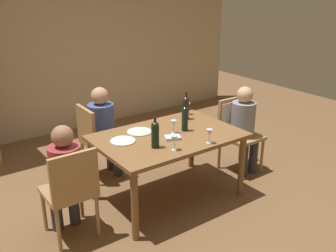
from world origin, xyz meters
TOP-DOWN VIEW (x-y plane):
  - ground_plane at (0.00, 0.00)m, footprint 10.00×10.00m
  - rear_room_partition at (0.00, 2.71)m, footprint 6.40×0.12m
  - dining_table at (0.00, 0.00)m, footprint 1.52×1.02m
  - chair_far_left at (-0.43, 0.89)m, footprint 0.44×0.44m
  - chair_right_end at (1.14, 0.12)m, footprint 0.44×0.46m
  - chair_left_end at (-1.14, -0.09)m, footprint 0.44×0.44m
  - person_woman_host at (-0.32, 0.89)m, footprint 0.35×0.31m
  - person_man_bearded at (1.14, -0.03)m, footprint 0.29×0.34m
  - person_man_guest at (-1.14, 0.03)m, footprint 0.30×0.34m
  - wine_bottle_tall_green at (0.22, -0.01)m, footprint 0.07×0.07m
  - wine_bottle_dark_red at (-0.29, -0.20)m, footprint 0.08×0.08m
  - wine_bottle_short_olive at (0.46, 0.28)m, footprint 0.07×0.07m
  - wine_glass_near_left at (0.21, -0.42)m, footprint 0.07×0.07m
  - wine_glass_centre at (0.58, 0.40)m, footprint 0.07×0.07m
  - wine_glass_near_right at (0.07, 0.00)m, footprint 0.07×0.07m
  - wine_glass_far at (-0.18, -0.35)m, footprint 0.07×0.07m
  - dinner_plate_host at (-0.21, 0.24)m, footprint 0.26×0.26m
  - dinner_plate_guest_left at (-0.48, 0.12)m, footprint 0.26×0.26m
  - folded_napkin at (-0.03, -0.12)m, footprint 0.19×0.17m

SIDE VIEW (x-z plane):
  - ground_plane at x=0.00m, z-range 0.00..0.00m
  - chair_far_left at x=-0.43m, z-range 0.07..0.99m
  - chair_left_end at x=-1.14m, z-range 0.07..0.99m
  - chair_right_end at x=1.14m, z-range 0.13..1.05m
  - person_man_bearded at x=1.14m, z-range 0.09..1.20m
  - person_man_guest at x=-1.14m, z-range 0.09..1.20m
  - person_woman_host at x=-0.32m, z-range 0.09..1.23m
  - dining_table at x=0.00m, z-range 0.29..1.05m
  - dinner_plate_host at x=-0.21m, z-range 0.76..0.77m
  - dinner_plate_guest_left at x=-0.48m, z-range 0.76..0.77m
  - folded_napkin at x=-0.03m, z-range 0.76..0.79m
  - wine_glass_near_left at x=0.21m, z-range 0.79..0.94m
  - wine_glass_centre at x=0.58m, z-range 0.79..0.94m
  - wine_glass_near_right at x=0.07m, z-range 0.79..0.94m
  - wine_glass_far at x=-0.18m, z-range 0.79..0.94m
  - wine_bottle_dark_red at x=-0.29m, z-range 0.74..1.06m
  - wine_bottle_short_olive at x=0.46m, z-range 0.74..1.07m
  - wine_bottle_tall_green at x=0.22m, z-range 0.73..1.08m
  - rear_room_partition at x=0.00m, z-range 0.00..2.70m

